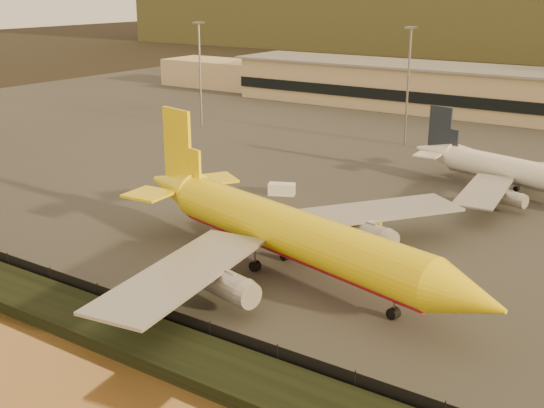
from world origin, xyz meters
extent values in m
plane|color=black|center=(0.00, 0.00, 0.00)|extent=(900.00, 900.00, 0.00)
cube|color=black|center=(0.00, -17.00, 0.70)|extent=(320.00, 7.00, 1.40)
cube|color=#2D2D2D|center=(0.00, 95.00, 0.10)|extent=(320.00, 220.00, 0.20)
cube|color=black|center=(0.00, -13.00, 1.30)|extent=(300.00, 0.05, 2.20)
cube|color=#C5B489|center=(0.00, 125.00, 6.20)|extent=(160.00, 22.00, 12.00)
cube|color=black|center=(0.00, 113.80, 5.20)|extent=(160.00, 0.60, 3.00)
cube|color=gray|center=(0.00, 125.00, 12.50)|extent=(164.00, 24.00, 0.60)
cube|color=#C5B489|center=(-95.00, 129.00, 4.70)|extent=(50.00, 18.00, 9.00)
cylinder|color=slate|center=(-60.00, 70.00, 12.70)|extent=(0.50, 0.50, 25.00)
cube|color=slate|center=(-60.00, 70.00, 25.40)|extent=(2.20, 2.20, 0.40)
cylinder|color=slate|center=(-10.00, 80.00, 12.70)|extent=(0.50, 0.50, 25.00)
cube|color=slate|center=(-10.00, 80.00, 25.40)|extent=(2.20, 2.20, 0.40)
cylinder|color=yellow|center=(7.98, 5.57, 5.70)|extent=(40.31, 15.23, 5.79)
cylinder|color=red|center=(7.98, 5.57, 4.69)|extent=(38.93, 13.72, 4.52)
cone|color=yellow|center=(31.23, -0.17, 5.70)|extent=(8.96, 7.49, 5.79)
cone|color=yellow|center=(-16.35, 11.57, 6.14)|extent=(11.12, 8.02, 5.79)
cube|color=yellow|center=(-15.26, 11.30, 12.51)|extent=(6.06, 1.92, 10.13)
cube|color=yellow|center=(-12.80, 16.66, 6.57)|extent=(7.63, 7.61, 0.35)
cube|color=yellow|center=(-15.57, 5.41, 6.57)|extent=(5.95, 5.89, 0.35)
cube|color=gray|center=(10.60, 20.81, 4.69)|extent=(21.00, 24.88, 0.35)
cylinder|color=gray|center=(12.40, 16.50, 3.10)|extent=(7.25, 4.69, 3.19)
cube|color=gray|center=(3.21, -9.14, 4.69)|extent=(11.27, 25.91, 0.35)
cylinder|color=gray|center=(6.81, -6.16, 3.10)|extent=(7.25, 4.69, 3.19)
cylinder|color=black|center=(22.85, 1.90, 0.84)|extent=(1.48, 1.29, 1.27)
cylinder|color=slate|center=(22.85, 1.90, 1.50)|extent=(0.22, 0.22, 2.61)
cylinder|color=black|center=(3.30, 4.04, 0.84)|extent=(1.48, 1.29, 1.27)
cylinder|color=slate|center=(3.30, 4.04, 1.50)|extent=(0.22, 0.22, 2.61)
cylinder|color=black|center=(4.55, 9.10, 0.84)|extent=(1.48, 1.29, 1.27)
cylinder|color=slate|center=(4.55, 9.10, 1.50)|extent=(0.22, 0.22, 2.61)
cylinder|color=white|center=(23.28, 54.35, 4.28)|extent=(30.95, 12.46, 4.30)
cylinder|color=gray|center=(23.28, 54.35, 3.53)|extent=(29.87, 11.32, 3.35)
cone|color=white|center=(4.66, 59.55, 4.60)|extent=(8.61, 6.22, 4.30)
cube|color=#19212E|center=(5.48, 59.32, 9.33)|extent=(4.65, 1.60, 7.52)
cube|color=white|center=(7.47, 63.23, 4.93)|extent=(5.84, 5.78, 0.26)
cube|color=white|center=(5.16, 54.95, 4.93)|extent=(4.46, 4.26, 0.26)
cube|color=gray|center=(19.28, 43.20, 3.53)|extent=(8.13, 19.89, 0.26)
cylinder|color=gray|center=(22.12, 45.42, 2.35)|extent=(5.60, 3.66, 2.36)
cylinder|color=black|center=(19.66, 53.36, 0.67)|extent=(1.11, 0.98, 0.95)
cylinder|color=slate|center=(19.66, 53.36, 1.17)|extent=(0.23, 0.23, 1.93)
cylinder|color=black|center=(20.70, 57.08, 0.67)|extent=(1.11, 0.98, 0.95)
cylinder|color=slate|center=(20.70, 57.08, 1.17)|extent=(0.23, 0.23, 1.93)
cube|color=yellow|center=(8.56, 24.35, 1.09)|extent=(4.26, 2.71, 1.77)
cube|color=white|center=(-11.59, 32.72, 1.20)|extent=(4.86, 3.65, 1.99)
camera|label=1|loc=(48.67, -59.24, 33.98)|focal=45.00mm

